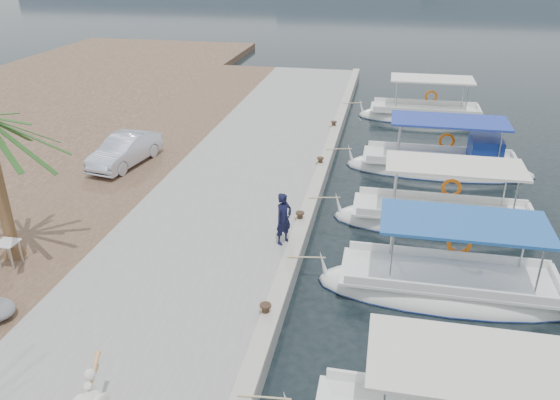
{
  "coord_description": "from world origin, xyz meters",
  "views": [
    {
      "loc": [
        2.08,
        -13.86,
        8.58
      ],
      "look_at": [
        -1.0,
        1.5,
        1.2
      ],
      "focal_mm": 35.0,
      "sensor_mm": 36.0,
      "label": 1
    }
  ],
  "objects_px": {
    "fishing_caique_c": "(441,223)",
    "fishing_caique_e": "(424,117)",
    "fisherman": "(284,219)",
    "fishing_caique_d": "(441,167)",
    "parked_car": "(125,150)",
    "fishing_caique_b": "(447,290)"
  },
  "relations": [
    {
      "from": "fishing_caique_e",
      "to": "fishing_caique_b",
      "type": "bearing_deg",
      "value": -90.11
    },
    {
      "from": "parked_car",
      "to": "fishing_caique_b",
      "type": "bearing_deg",
      "value": -16.81
    },
    {
      "from": "fishing_caique_c",
      "to": "fishing_caique_d",
      "type": "distance_m",
      "value": 4.99
    },
    {
      "from": "fishing_caique_d",
      "to": "fishing_caique_e",
      "type": "bearing_deg",
      "value": 92.98
    },
    {
      "from": "fishing_caique_b",
      "to": "fishing_caique_c",
      "type": "xyz_separation_m",
      "value": [
        0.1,
        4.0,
        0.0
      ]
    },
    {
      "from": "fisherman",
      "to": "fishing_caique_b",
      "type": "bearing_deg",
      "value": -69.05
    },
    {
      "from": "fishing_caique_e",
      "to": "fisherman",
      "type": "height_order",
      "value": "fishing_caique_e"
    },
    {
      "from": "fishing_caique_d",
      "to": "parked_car",
      "type": "xyz_separation_m",
      "value": [
        -12.54,
        -2.97,
        0.92
      ]
    },
    {
      "from": "fishing_caique_b",
      "to": "fisherman",
      "type": "height_order",
      "value": "fishing_caique_b"
    },
    {
      "from": "fishing_caique_e",
      "to": "parked_car",
      "type": "relative_size",
      "value": 1.93
    },
    {
      "from": "fishing_caique_c",
      "to": "fishing_caique_d",
      "type": "bearing_deg",
      "value": 86.37
    },
    {
      "from": "fishing_caique_c",
      "to": "fishing_caique_e",
      "type": "xyz_separation_m",
      "value": [
        -0.07,
        12.47,
        -0.0
      ]
    },
    {
      "from": "fishing_caique_b",
      "to": "fishing_caique_e",
      "type": "height_order",
      "value": "same"
    },
    {
      "from": "fishing_caique_e",
      "to": "parked_car",
      "type": "height_order",
      "value": "fishing_caique_e"
    },
    {
      "from": "fishing_caique_d",
      "to": "fishing_caique_e",
      "type": "height_order",
      "value": "same"
    },
    {
      "from": "fishing_caique_c",
      "to": "fishing_caique_e",
      "type": "distance_m",
      "value": 12.47
    },
    {
      "from": "fishing_caique_d",
      "to": "fishing_caique_b",
      "type": "bearing_deg",
      "value": -92.68
    },
    {
      "from": "fishing_caique_d",
      "to": "fisherman",
      "type": "relative_size",
      "value": 4.79
    },
    {
      "from": "fishing_caique_c",
      "to": "fisherman",
      "type": "distance_m",
      "value": 5.76
    },
    {
      "from": "fishing_caique_c",
      "to": "parked_car",
      "type": "xyz_separation_m",
      "value": [
        -12.22,
        2.01,
        0.98
      ]
    },
    {
      "from": "fishing_caique_c",
      "to": "fisherman",
      "type": "xyz_separation_m",
      "value": [
        -4.79,
        -2.98,
        1.17
      ]
    },
    {
      "from": "fishing_caique_e",
      "to": "parked_car",
      "type": "xyz_separation_m",
      "value": [
        -12.15,
        -10.46,
        0.98
      ]
    }
  ]
}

